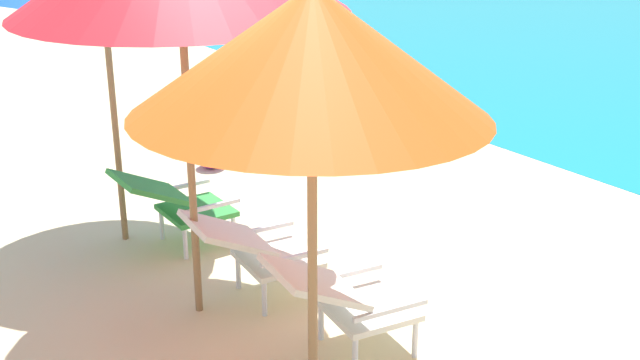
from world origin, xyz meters
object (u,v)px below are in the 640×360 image
(beach_umbrella_right, at_px, (312,52))
(beach_ball, at_px, (211,154))
(lounge_chair_left, at_px, (175,200))
(lounge_chair_center, at_px, (255,247))
(lounge_chair_right, at_px, (343,297))

(beach_umbrella_right, relative_size, beach_ball, 7.98)
(lounge_chair_left, relative_size, beach_umbrella_right, 0.38)
(lounge_chair_left, height_order, lounge_chair_center, same)
(lounge_chair_right, bearing_deg, beach_ball, 164.45)
(lounge_chair_right, height_order, beach_umbrella_right, beach_umbrella_right)
(beach_ball, bearing_deg, lounge_chair_right, -15.55)
(lounge_chair_left, xyz_separation_m, beach_umbrella_right, (2.42, -0.39, 1.62))
(lounge_chair_right, bearing_deg, beach_umbrella_right, -50.57)
(lounge_chair_left, distance_m, lounge_chair_center, 1.09)
(lounge_chair_right, bearing_deg, lounge_chair_center, -175.19)
(beach_ball, bearing_deg, lounge_chair_center, -22.01)
(lounge_chair_center, relative_size, beach_ball, 3.16)
(lounge_chair_left, relative_size, lounge_chair_center, 0.95)
(lounge_chair_right, xyz_separation_m, beach_umbrella_right, (0.43, -0.53, 1.62))
(lounge_chair_right, distance_m, beach_umbrella_right, 1.76)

